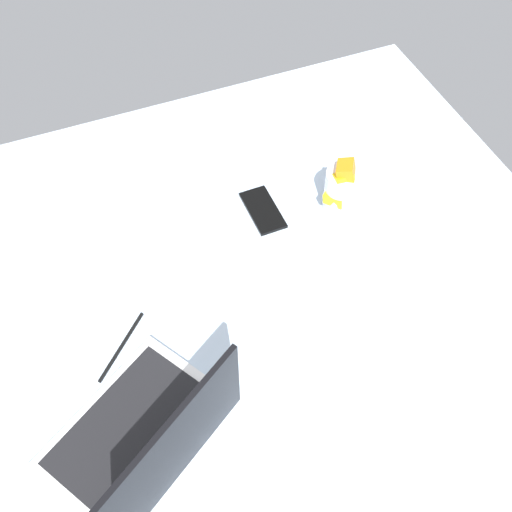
{
  "coord_description": "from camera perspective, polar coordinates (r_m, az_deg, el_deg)",
  "views": [
    {
      "loc": [
        10.72,
        65.46,
        129.21
      ],
      "look_at": [
        -18.75,
        -7.04,
        24.0
      ],
      "focal_mm": 42.99,
      "sensor_mm": 36.0,
      "label": 1
    }
  ],
  "objects": [
    {
      "name": "charger_cable",
      "position": [
        1.29,
        -12.43,
        -8.15
      ],
      "size": [
        12.48,
        12.41,
        0.6
      ],
      "primitive_type": "cube",
      "rotation": [
        0.0,
        0.0,
        0.78
      ],
      "color": "black",
      "rests_on": "bed_mattress"
    },
    {
      "name": "laptop",
      "position": [
        1.15,
        -10.18,
        -16.29
      ],
      "size": [
        40.16,
        36.86,
        23.0
      ],
      "rotation": [
        0.0,
        0.0,
        0.55
      ],
      "color": "silver",
      "rests_on": "bed_mattress"
    },
    {
      "name": "snack_cup",
      "position": [
        1.45,
        8.14,
        6.23
      ],
      "size": [
        10.04,
        9.0,
        14.37
      ],
      "color": "silver",
      "rests_on": "bed_mattress"
    },
    {
      "name": "cell_phone",
      "position": [
        1.47,
        0.63,
        4.3
      ],
      "size": [
        6.97,
        14.08,
        0.8
      ],
      "primitive_type": "cube",
      "rotation": [
        0.0,
        0.0,
        3.15
      ],
      "color": "black",
      "rests_on": "bed_mattress"
    },
    {
      "name": "bed_mattress",
      "position": [
        1.37,
        -6.22,
        -8.31
      ],
      "size": [
        180.0,
        140.0,
        18.0
      ],
      "primitive_type": "cube",
      "color": "silver",
      "rests_on": "ground"
    }
  ]
}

